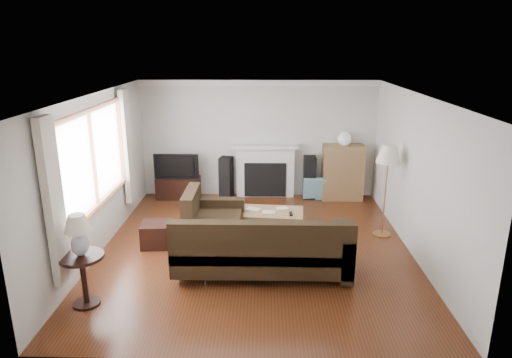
{
  "coord_description": "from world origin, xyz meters",
  "views": [
    {
      "loc": [
        0.15,
        -6.85,
        3.26
      ],
      "look_at": [
        0.0,
        0.3,
        1.1
      ],
      "focal_mm": 32.0,
      "sensor_mm": 36.0,
      "label": 1
    }
  ],
  "objects_px": {
    "floor_lamp": "(385,191)",
    "side_table": "(84,280)",
    "coffee_table": "(269,223)",
    "tv_stand": "(178,188)",
    "bookshelf": "(343,172)",
    "sectional_sofa": "(262,245)"
  },
  "relations": [
    {
      "from": "floor_lamp",
      "to": "side_table",
      "type": "distance_m",
      "value": 4.94
    },
    {
      "from": "coffee_table",
      "to": "floor_lamp",
      "type": "relative_size",
      "value": 0.73
    },
    {
      "from": "tv_stand",
      "to": "bookshelf",
      "type": "distance_m",
      "value": 3.54
    },
    {
      "from": "bookshelf",
      "to": "side_table",
      "type": "height_order",
      "value": "bookshelf"
    },
    {
      "from": "floor_lamp",
      "to": "coffee_table",
      "type": "bearing_deg",
      "value": -178.25
    },
    {
      "from": "tv_stand",
      "to": "coffee_table",
      "type": "height_order",
      "value": "same"
    },
    {
      "from": "tv_stand",
      "to": "bookshelf",
      "type": "bearing_deg",
      "value": 0.26
    },
    {
      "from": "bookshelf",
      "to": "coffee_table",
      "type": "relative_size",
      "value": 1.0
    },
    {
      "from": "floor_lamp",
      "to": "side_table",
      "type": "xyz_separation_m",
      "value": [
        -4.36,
        -2.29,
        -0.46
      ]
    },
    {
      "from": "tv_stand",
      "to": "sectional_sofa",
      "type": "bearing_deg",
      "value": -61.0
    },
    {
      "from": "coffee_table",
      "to": "floor_lamp",
      "type": "height_order",
      "value": "floor_lamp"
    },
    {
      "from": "sectional_sofa",
      "to": "tv_stand",
      "type": "bearing_deg",
      "value": 119.0
    },
    {
      "from": "tv_stand",
      "to": "coffee_table",
      "type": "distance_m",
      "value": 2.77
    },
    {
      "from": "sectional_sofa",
      "to": "coffee_table",
      "type": "relative_size",
      "value": 2.32
    },
    {
      "from": "tv_stand",
      "to": "side_table",
      "type": "height_order",
      "value": "side_table"
    },
    {
      "from": "sectional_sofa",
      "to": "side_table",
      "type": "height_order",
      "value": "sectional_sofa"
    },
    {
      "from": "sectional_sofa",
      "to": "floor_lamp",
      "type": "relative_size",
      "value": 1.69
    },
    {
      "from": "tv_stand",
      "to": "sectional_sofa",
      "type": "height_order",
      "value": "sectional_sofa"
    },
    {
      "from": "bookshelf",
      "to": "floor_lamp",
      "type": "xyz_separation_m",
      "value": [
        0.41,
        -1.93,
        0.22
      ]
    },
    {
      "from": "tv_stand",
      "to": "side_table",
      "type": "relative_size",
      "value": 1.33
    },
    {
      "from": "coffee_table",
      "to": "floor_lamp",
      "type": "distance_m",
      "value": 2.07
    },
    {
      "from": "sectional_sofa",
      "to": "side_table",
      "type": "bearing_deg",
      "value": -158.41
    }
  ]
}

